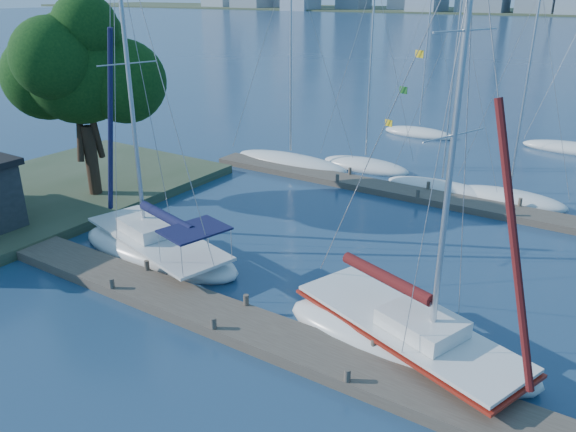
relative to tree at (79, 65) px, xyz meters
The scene contains 12 objects.
ground 16.77m from the tree, 22.26° to the right, with size 700.00×700.00×0.00m, color navy.
near_dock 16.69m from the tree, 22.26° to the right, with size 26.00×2.00×0.40m, color #4A4036.
far_dock 20.29m from the tree, 32.84° to the left, with size 30.00×1.80×0.36m, color #4A4036.
shore 8.20m from the tree, 138.43° to the right, with size 12.00×22.00×0.50m, color #38472D.
tree is the anchor object (origin of this frame).
sailboat_navy 10.54m from the tree, 22.07° to the right, with size 9.07×4.93×14.69m.
sailboat_maroon 20.90m from the tree, 10.67° to the right, with size 8.99×5.53×13.11m.
bg_boat_0 14.66m from the tree, 66.01° to the left, with size 8.75×4.15×13.40m.
bg_boat_1 18.25m from the tree, 54.50° to the left, with size 6.39×3.80×12.16m.
bg_boat_2 20.84m from the tree, 37.99° to the left, with size 6.86×3.15×10.78m.
bg_boat_3 23.84m from the tree, 32.79° to the left, with size 6.37×2.99×11.34m.
bg_boat_6 27.04m from the tree, 68.84° to the left, with size 6.12×3.50×11.61m.
Camera 1 is at (10.79, -12.95, 10.90)m, focal length 35.00 mm.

